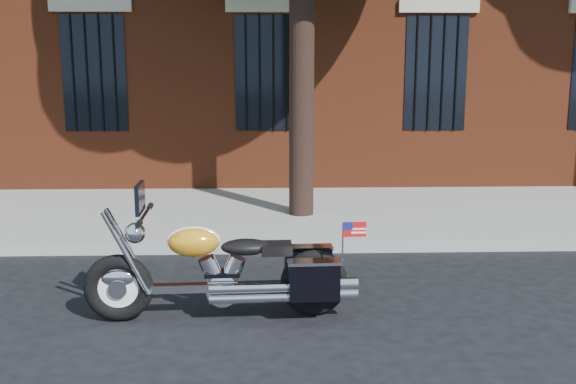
{
  "coord_description": "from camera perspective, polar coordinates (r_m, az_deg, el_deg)",
  "views": [
    {
      "loc": [
        -0.01,
        -6.4,
        2.23
      ],
      "look_at": [
        0.23,
        0.8,
        0.88
      ],
      "focal_mm": 40.0,
      "sensor_mm": 36.0,
      "label": 1
    }
  ],
  "objects": [
    {
      "name": "ground",
      "position": [
        6.78,
        -1.77,
        -8.58
      ],
      "size": [
        120.0,
        120.0,
        0.0
      ],
      "primitive_type": "plane",
      "color": "black",
      "rests_on": "ground"
    },
    {
      "name": "curb",
      "position": [
        8.07,
        -1.8,
        -4.85
      ],
      "size": [
        40.0,
        0.16,
        0.15
      ],
      "primitive_type": "cube",
      "color": "gray",
      "rests_on": "ground"
    },
    {
      "name": "sidewalk",
      "position": [
        9.9,
        -1.83,
        -1.94
      ],
      "size": [
        40.0,
        3.6,
        0.15
      ],
      "primitive_type": "cube",
      "color": "gray",
      "rests_on": "ground"
    },
    {
      "name": "motorcycle",
      "position": [
        5.89,
        -5.07,
        -7.21
      ],
      "size": [
        2.52,
        0.76,
        1.26
      ],
      "rotation": [
        0.0,
        0.0,
        0.05
      ],
      "color": "black",
      "rests_on": "ground"
    }
  ]
}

